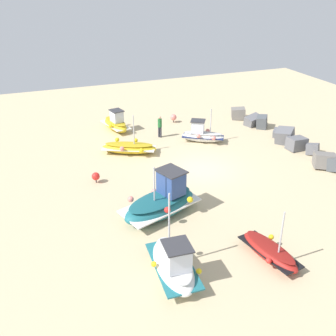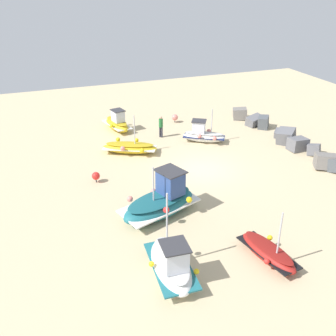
{
  "view_description": "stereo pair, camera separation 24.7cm",
  "coord_description": "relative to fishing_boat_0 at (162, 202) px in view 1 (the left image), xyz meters",
  "views": [
    {
      "loc": [
        21.02,
        -10.56,
        11.66
      ],
      "look_at": [
        0.69,
        -2.7,
        0.9
      ],
      "focal_mm": 42.69,
      "sensor_mm": 36.0,
      "label": 1
    },
    {
      "loc": [
        21.1,
        -10.33,
        11.66
      ],
      "look_at": [
        0.69,
        -2.7,
        0.9
      ],
      "focal_mm": 42.69,
      "sensor_mm": 36.0,
      "label": 2
    }
  ],
  "objects": [
    {
      "name": "fishing_boat_3",
      "position": [
        -8.39,
        6.36,
        -0.18
      ],
      "size": [
        2.67,
        3.36,
        2.66
      ],
      "rotation": [
        0.0,
        0.0,
        4.16
      ],
      "color": "white",
      "rests_on": "ground_plane"
    },
    {
      "name": "ground_plane",
      "position": [
        -4.03,
        4.33,
        -0.74
      ],
      "size": [
        47.43,
        47.43,
        0.0
      ],
      "primitive_type": "plane",
      "color": "#C6B289"
    },
    {
      "name": "fishing_boat_5",
      "position": [
        -13.13,
        0.87,
        -0.17
      ],
      "size": [
        3.38,
        1.94,
        1.78
      ],
      "rotation": [
        0.0,
        0.0,
        0.22
      ],
      "color": "gold",
      "rests_on": "ground_plane"
    },
    {
      "name": "fishing_boat_0",
      "position": [
        0.0,
        0.0,
        0.0
      ],
      "size": [
        3.24,
        4.84,
        3.0
      ],
      "rotation": [
        0.0,
        0.0,
        1.91
      ],
      "color": "#1E6670",
      "rests_on": "ground_plane"
    },
    {
      "name": "fishing_boat_1",
      "position": [
        -8.35,
        0.6,
        -0.35
      ],
      "size": [
        3.02,
        4.12,
        2.85
      ],
      "rotation": [
        0.0,
        0.0,
        4.25
      ],
      "color": "gold",
      "rests_on": "ground_plane"
    },
    {
      "name": "mooring_buoy_0",
      "position": [
        -4.74,
        -2.56,
        -0.31
      ],
      "size": [
        0.49,
        0.49,
        0.68
      ],
      "color": "#3F3F42",
      "rests_on": "ground_plane"
    },
    {
      "name": "person_walking",
      "position": [
        -10.37,
        3.67,
        0.24
      ],
      "size": [
        0.32,
        0.32,
        1.71
      ],
      "rotation": [
        0.0,
        0.0,
        5.44
      ],
      "color": "#2D2D38",
      "rests_on": "ground_plane"
    },
    {
      "name": "breakwater_rocks",
      "position": [
        -4.76,
        12.13,
        -0.3
      ],
      "size": [
        17.57,
        2.66,
        1.36
      ],
      "color": "slate",
      "rests_on": "ground_plane"
    },
    {
      "name": "fishing_boat_4",
      "position": [
        4.69,
        -1.22,
        -0.13
      ],
      "size": [
        3.8,
        1.98,
        3.69
      ],
      "rotation": [
        0.0,
        0.0,
        6.21
      ],
      "color": "white",
      "rests_on": "ground_plane"
    },
    {
      "name": "mooring_buoy_1",
      "position": [
        -13.13,
        5.92,
        -0.29
      ],
      "size": [
        0.54,
        0.54,
        0.73
      ],
      "color": "#3F3F42",
      "rests_on": "ground_plane"
    },
    {
      "name": "fishing_boat_2",
      "position": [
        5.2,
        3.23,
        -0.37
      ],
      "size": [
        3.4,
        1.64,
        2.75
      ],
      "rotation": [
        0.0,
        0.0,
        3.32
      ],
      "color": "maroon",
      "rests_on": "ground_plane"
    }
  ]
}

